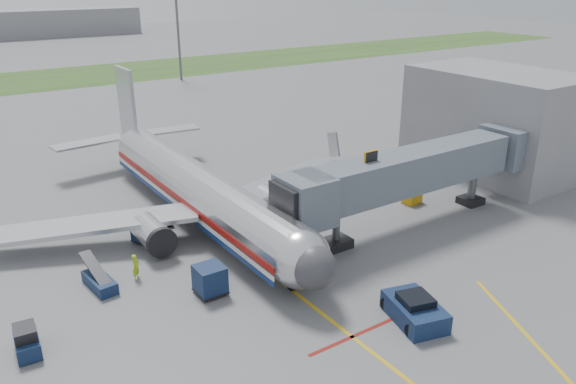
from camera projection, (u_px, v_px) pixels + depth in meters
ground at (310, 304)px, 34.17m from camera, size 400.00×400.00×0.00m
grass_strip at (23, 81)px, 103.55m from camera, size 300.00×25.00×0.01m
apron_markings at (396, 370)px, 28.46m from camera, size 21.52×50.00×0.01m
airliner at (198, 189)px, 44.96m from camera, size 32.10×35.67×10.25m
jet_bridge at (407, 173)px, 43.09m from camera, size 25.30×4.00×6.90m
terminal at (495, 122)px, 55.69m from camera, size 10.00×16.00×10.00m
light_mast_right at (177, 20)px, 101.08m from camera, size 2.00×0.44×20.40m
pushback_tug at (415, 310)px, 32.32m from camera, size 3.31×4.39×1.63m
baggage_tug at (27, 341)px, 29.56m from camera, size 1.36×2.36×1.59m
baggage_cart_a at (155, 225)px, 42.92m from camera, size 1.74×1.74×1.60m
baggage_cart_b at (144, 232)px, 41.85m from camera, size 1.93×1.93×1.56m
baggage_cart_c at (210, 280)px, 34.91m from camera, size 1.79×1.79×1.92m
belt_loader at (99, 281)px, 35.79m from camera, size 1.53×3.77×1.80m
ground_power_cart at (412, 196)px, 48.92m from camera, size 1.73×1.26×1.29m
ramp_worker at (136, 267)px, 36.65m from camera, size 0.76×0.76×1.77m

